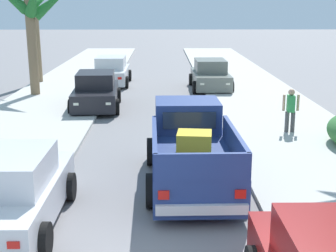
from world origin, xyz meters
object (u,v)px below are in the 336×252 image
car_left_near (11,192)px  car_right_mid (210,76)px  car_left_mid (111,72)px  car_right_near (96,92)px  palm_tree_left_back (31,7)px  pickup_truck (191,151)px  pedestrian (291,109)px

car_left_near → car_right_mid: bearing=71.3°
car_left_mid → car_right_mid: bearing=-17.0°
car_right_near → palm_tree_left_back: 5.48m
car_left_near → car_right_near: same height
pickup_truck → car_left_near: bearing=-145.4°
car_left_near → car_right_mid: same height
car_left_near → car_right_mid: 17.24m
pickup_truck → car_left_mid: size_ratio=1.23×
pickup_truck → palm_tree_left_back: (-6.73, 11.73, 3.42)m
pickup_truck → car_right_mid: pickup_truck is taller
pickup_truck → car_left_mid: 15.78m
pickup_truck → car_right_near: size_ratio=1.21×
car_left_mid → car_left_near: bearing=-90.7°
car_right_near → car_right_mid: (5.32, 4.77, 0.00)m
car_left_near → car_left_mid: (0.22, 17.95, 0.00)m
car_right_near → car_left_mid: size_ratio=1.02×
car_left_mid → car_right_mid: size_ratio=1.00×
car_right_near → car_right_mid: size_ratio=1.01×
pickup_truck → car_right_near: bearing=111.3°
car_right_near → car_right_mid: same height
pickup_truck → pedestrian: pickup_truck is taller
car_left_near → car_left_mid: 17.95m
car_left_mid → palm_tree_left_back: bearing=-131.5°
car_right_mid → pedestrian: bearing=-79.1°
pickup_truck → car_right_near: (-3.51, 9.00, -0.07)m
palm_tree_left_back → pedestrian: palm_tree_left_back is taller
palm_tree_left_back → pedestrian: (10.34, -7.31, -3.28)m
pickup_truck → car_left_mid: bearing=102.8°
car_right_near → pedestrian: pedestrian is taller
car_left_mid → palm_tree_left_back: 6.00m
car_right_near → pedestrian: 8.47m
pickup_truck → palm_tree_left_back: bearing=119.9°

